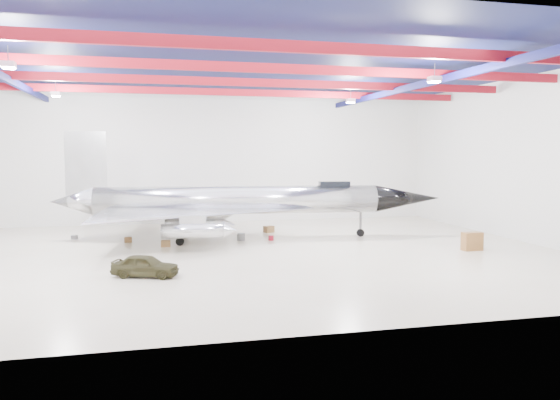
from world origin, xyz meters
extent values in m
plane|color=beige|center=(0.00, 0.00, 0.00)|extent=(40.00, 40.00, 0.00)
plane|color=silver|center=(0.00, 15.00, 5.50)|extent=(40.00, 0.00, 40.00)
plane|color=silver|center=(20.00, 0.00, 5.50)|extent=(0.00, 30.00, 30.00)
plane|color=#0A0F38|center=(0.00, 0.00, 11.00)|extent=(40.00, 40.00, 0.00)
cube|color=maroon|center=(0.00, -9.00, 10.40)|extent=(39.50, 0.25, 0.50)
cube|color=maroon|center=(0.00, -3.00, 10.40)|extent=(39.50, 0.25, 0.50)
cube|color=maroon|center=(0.00, 3.00, 10.40)|extent=(39.50, 0.25, 0.50)
cube|color=maroon|center=(0.00, 9.00, 10.40)|extent=(39.50, 0.25, 0.50)
cube|color=#0B0E47|center=(12.00, 0.00, 10.10)|extent=(0.25, 29.50, 0.40)
cube|color=silver|center=(-10.00, -6.00, 9.70)|extent=(0.55, 0.55, 0.25)
cube|color=silver|center=(10.00, -6.00, 9.70)|extent=(0.55, 0.55, 0.25)
cube|color=silver|center=(-10.00, 6.00, 9.70)|extent=(0.55, 0.55, 0.25)
cube|color=silver|center=(10.00, 6.00, 9.70)|extent=(0.55, 0.55, 0.25)
cylinder|color=silver|center=(1.65, 5.45, 2.69)|extent=(19.34, 4.21, 1.92)
cone|color=black|center=(13.59, 4.01, 2.69)|extent=(5.01, 2.49, 1.92)
cone|color=silver|center=(-9.34, 6.77, 2.69)|extent=(3.10, 2.26, 1.92)
cube|color=silver|center=(-8.38, 6.66, 5.20)|extent=(2.69, 0.44, 4.33)
cube|color=black|center=(8.34, 4.64, 3.71)|extent=(2.19, 1.02, 0.48)
cylinder|color=silver|center=(-1.85, 0.54, 1.35)|extent=(3.73, 1.30, 0.87)
cylinder|color=silver|center=(-1.56, 2.93, 1.35)|extent=(3.73, 1.30, 0.87)
cylinder|color=silver|center=(-0.87, 8.66, 1.35)|extent=(3.73, 1.30, 0.87)
cylinder|color=silver|center=(-0.58, 11.05, 1.35)|extent=(3.73, 1.30, 0.87)
cylinder|color=#59595B|center=(10.25, 4.41, 0.87)|extent=(0.17, 0.17, 1.73)
cylinder|color=black|center=(10.25, 4.41, 0.27)|extent=(0.56, 0.27, 0.54)
cylinder|color=#59595B|center=(-2.46, 3.52, 0.87)|extent=(0.17, 0.17, 1.73)
cylinder|color=black|center=(-2.46, 3.52, 0.27)|extent=(0.56, 0.27, 0.54)
cylinder|color=#59595B|center=(-1.89, 8.30, 0.87)|extent=(0.17, 0.17, 1.73)
cylinder|color=black|center=(-1.89, 8.30, 0.27)|extent=(0.56, 0.27, 0.54)
imported|color=#312E18|center=(-4.54, -5.04, 0.54)|extent=(3.44, 2.31, 1.09)
cube|color=brown|center=(14.81, -2.35, 0.56)|extent=(1.24, 0.66, 1.11)
cube|color=olive|center=(-5.75, 5.63, 0.17)|extent=(0.52, 0.43, 0.34)
cube|color=maroon|center=(-2.84, 7.92, 0.15)|extent=(0.46, 0.38, 0.31)
cylinder|color=#59595B|center=(1.69, 4.62, 0.24)|extent=(0.63, 0.63, 0.48)
cube|color=olive|center=(4.33, 7.88, 0.24)|extent=(0.84, 0.78, 0.48)
cube|color=#59595B|center=(-9.40, 7.84, 0.14)|extent=(0.45, 0.40, 0.27)
cylinder|color=maroon|center=(3.69, 4.21, 0.16)|extent=(0.47, 0.47, 0.32)
cube|color=olive|center=(-3.36, 3.27, 0.21)|extent=(0.62, 0.51, 0.41)
camera|label=1|loc=(-4.18, -31.64, 5.97)|focal=35.00mm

